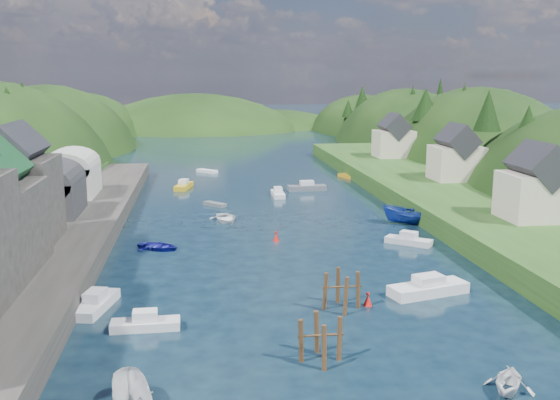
{
  "coord_description": "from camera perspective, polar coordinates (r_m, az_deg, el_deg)",
  "views": [
    {
      "loc": [
        -8.86,
        -39.56,
        17.59
      ],
      "look_at": [
        0.0,
        28.0,
        4.0
      ],
      "focal_mm": 40.0,
      "sensor_mm": 36.0,
      "label": 1
    }
  ],
  "objects": [
    {
      "name": "piling_cluster_near",
      "position": [
        40.06,
        3.71,
        -12.97
      ],
      "size": [
        2.92,
        2.75,
        3.45
      ],
      "color": "#382314",
      "rests_on": "ground"
    },
    {
      "name": "terrace_right",
      "position": [
        88.0,
        15.3,
        0.14
      ],
      "size": [
        16.0,
        120.0,
        2.4
      ],
      "primitive_type": "cube",
      "color": "#234719",
      "rests_on": "ground"
    },
    {
      "name": "piling_cluster_far",
      "position": [
        48.49,
        5.65,
        -8.53
      ],
      "size": [
        3.11,
        2.91,
        3.54
      ],
      "color": "#382314",
      "rests_on": "ground"
    },
    {
      "name": "channel_buoy_far",
      "position": [
        67.61,
        -0.35,
        -3.38
      ],
      "size": [
        0.7,
        0.7,
        1.1
      ],
      "color": "red",
      "rests_on": "ground"
    },
    {
      "name": "hillside_right",
      "position": [
        129.03,
        17.36,
        -0.41
      ],
      "size": [
        36.0,
        245.56,
        48.0
      ],
      "color": "black",
      "rests_on": "ground"
    },
    {
      "name": "quay_left",
      "position": [
        63.65,
        -21.02,
        -4.6
      ],
      "size": [
        12.0,
        110.0,
        2.0
      ],
      "primitive_type": "cube",
      "color": "#2D2B28",
      "rests_on": "ground"
    },
    {
      "name": "far_hills",
      "position": [
        215.68,
        -4.74,
        3.68
      ],
      "size": [
        103.0,
        68.0,
        44.0
      ],
      "color": "black",
      "rests_on": "ground"
    },
    {
      "name": "boat_sheds",
      "position": [
        81.34,
        -19.55,
        1.92
      ],
      "size": [
        7.0,
        21.0,
        7.5
      ],
      "color": "#2D2D30",
      "rests_on": "quay_left"
    },
    {
      "name": "channel_buoy_near",
      "position": [
        49.61,
        8.03,
        -9.01
      ],
      "size": [
        0.7,
        0.7,
        1.1
      ],
      "color": "red",
      "rests_on": "ground"
    },
    {
      "name": "right_bank_cottages",
      "position": [
        96.03,
        15.2,
        3.86
      ],
      "size": [
        9.0,
        59.24,
        8.41
      ],
      "color": "beige",
      "rests_on": "terrace_right"
    },
    {
      "name": "ground",
      "position": [
        91.7,
        -1.79,
        0.22
      ],
      "size": [
        600.0,
        600.0,
        0.0
      ],
      "primitive_type": "plane",
      "color": "black",
      "rests_on": "ground"
    },
    {
      "name": "hill_trees",
      "position": [
        106.22,
        -2.45,
        7.77
      ],
      "size": [
        91.92,
        151.52,
        11.95
      ],
      "color": "black",
      "rests_on": "ground"
    },
    {
      "name": "moored_boats",
      "position": [
        65.64,
        1.43,
        -3.69
      ],
      "size": [
        37.86,
        88.94,
        2.42
      ],
      "color": "silver",
      "rests_on": "ground"
    }
  ]
}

